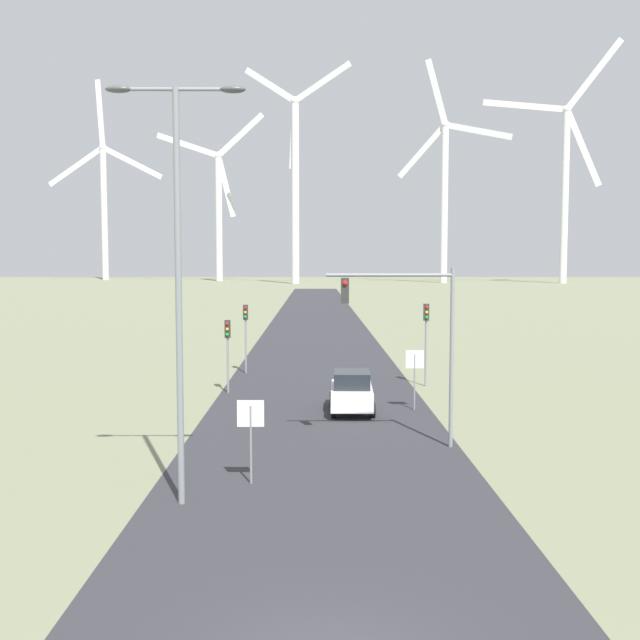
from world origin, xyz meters
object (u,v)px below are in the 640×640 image
wind_turbine_left (219,202)px  wind_turbine_right (445,186)px  traffic_light_post_mid_left (246,323)px  streetlamp (178,249)px  wind_turbine_far_right (565,176)px  wind_turbine_far_left (104,197)px  traffic_light_post_near_right (426,326)px  car_approaching (352,392)px  wind_turbine_center (295,174)px  stop_sign_near (251,425)px  stop_sign_far (415,368)px  traffic_light_post_near_left (228,340)px  traffic_light_mast_overhead (410,321)px

wind_turbine_left → wind_turbine_right: size_ratio=0.83×
wind_turbine_right → traffic_light_post_mid_left: bearing=-103.2°
traffic_light_post_mid_left → wind_turbine_left: (-27.80, 207.06, 23.17)m
streetlamp → traffic_light_post_mid_left: 24.34m
wind_turbine_right → wind_turbine_far_right: bearing=-9.4°
wind_turbine_far_left → streetlamp: bearing=-74.0°
streetlamp → traffic_light_post_near_right: size_ratio=2.56×
car_approaching → wind_turbine_center: 190.32m
streetlamp → wind_turbine_center: bearing=90.6°
stop_sign_near → stop_sign_far: 12.83m
wind_turbine_center → wind_turbine_far_right: size_ratio=0.90×
wind_turbine_center → wind_turbine_far_right: 80.37m
stop_sign_near → traffic_light_post_near_left: size_ratio=0.69×
traffic_light_post_near_left → wind_turbine_far_right: (79.06, 186.95, 29.30)m
traffic_light_post_mid_left → wind_turbine_center: size_ratio=0.06×
wind_turbine_far_left → wind_turbine_left: 44.99m
wind_turbine_left → stop_sign_far: bearing=-80.5°
wind_turbine_far_left → wind_turbine_right: (113.89, -36.01, 0.41)m
traffic_light_post_mid_left → wind_turbine_far_right: bearing=66.4°
stop_sign_near → traffic_light_mast_overhead: size_ratio=0.40×
streetlamp → stop_sign_far: streetlamp is taller
traffic_light_mast_overhead → car_approaching: size_ratio=1.54×
streetlamp → traffic_light_mast_overhead: bearing=41.4°
stop_sign_far → traffic_light_post_near_left: traffic_light_post_near_left is taller
traffic_light_post_near_right → traffic_light_mast_overhead: (-2.56, -13.11, 1.34)m
car_approaching → wind_turbine_far_left: size_ratio=0.06×
wind_turbine_far_left → wind_turbine_far_right: 154.64m
stop_sign_near → traffic_light_post_mid_left: 22.32m
stop_sign_far → car_approaching: 3.04m
streetlamp → wind_turbine_left: 233.56m
wind_turbine_left → wind_turbine_far_right: wind_turbine_far_right is taller
traffic_light_post_near_left → traffic_light_post_mid_left: bearing=87.4°
streetlamp → traffic_light_post_near_right: streetlamp is taller
traffic_light_post_near_left → wind_turbine_left: (-27.50, 213.71, 23.45)m
traffic_light_post_near_left → traffic_light_post_mid_left: traffic_light_post_mid_left is taller
stop_sign_far → wind_turbine_far_right: bearing=69.9°
wind_turbine_far_left → wind_turbine_far_right: size_ratio=0.98×
traffic_light_post_near_left → wind_turbine_center: (-1.20, 182.78, 29.21)m
traffic_light_mast_overhead → wind_turbine_right: 208.58m
traffic_light_post_mid_left → wind_turbine_center: bearing=90.5°
car_approaching → wind_turbine_far_left: (-75.83, 233.59, 28.28)m
traffic_light_mast_overhead → wind_turbine_left: (-35.27, 224.84, 21.61)m
streetlamp → wind_turbine_left: wind_turbine_left is taller
wind_turbine_right → stop_sign_far: bearing=-100.1°
traffic_light_post_mid_left → traffic_light_mast_overhead: 19.35m
stop_sign_far → traffic_light_post_near_left: 9.94m
traffic_light_post_mid_left → car_approaching: 13.02m
stop_sign_far → wind_turbine_far_right: 206.04m
traffic_light_post_near_left → traffic_light_mast_overhead: size_ratio=0.58×
car_approaching → wind_turbine_center: wind_turbine_center is taller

